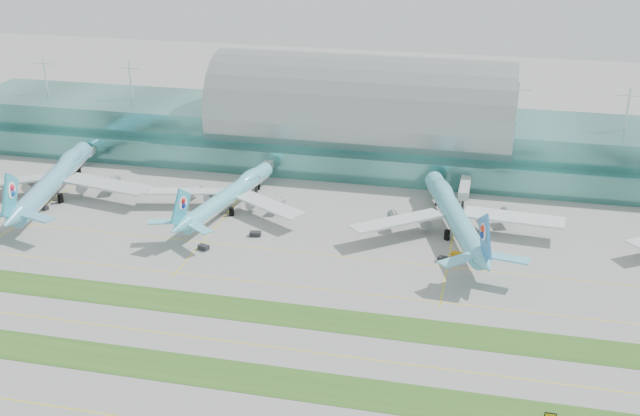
% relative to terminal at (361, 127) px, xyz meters
% --- Properties ---
extents(ground, '(700.00, 700.00, 0.00)m').
position_rel_terminal_xyz_m(ground, '(-0.01, -128.79, -14.23)').
color(ground, gray).
rests_on(ground, ground).
extents(terminal, '(340.00, 69.10, 36.00)m').
position_rel_terminal_xyz_m(terminal, '(0.00, 0.00, 0.00)').
color(terminal, '#3D7A75').
rests_on(terminal, ground).
extents(grass_strip_near, '(420.00, 12.00, 0.08)m').
position_rel_terminal_xyz_m(grass_strip_near, '(-0.01, -156.79, -14.19)').
color(grass_strip_near, '#2D591E').
rests_on(grass_strip_near, ground).
extents(grass_strip_far, '(420.00, 12.00, 0.08)m').
position_rel_terminal_xyz_m(grass_strip_far, '(-0.01, -126.79, -14.19)').
color(grass_strip_far, '#2D591E').
rests_on(grass_strip_far, ground).
extents(taxiline_b, '(420.00, 0.35, 0.01)m').
position_rel_terminal_xyz_m(taxiline_b, '(-0.01, -142.79, -14.22)').
color(taxiline_b, yellow).
rests_on(taxiline_b, ground).
extents(taxiline_c, '(420.00, 0.35, 0.01)m').
position_rel_terminal_xyz_m(taxiline_c, '(-0.01, -110.79, -14.22)').
color(taxiline_c, yellow).
rests_on(taxiline_c, ground).
extents(taxiline_d, '(420.00, 0.35, 0.01)m').
position_rel_terminal_xyz_m(taxiline_d, '(-0.01, -88.79, -14.22)').
color(taxiline_d, yellow).
rests_on(taxiline_d, ground).
extents(airliner_a, '(72.51, 83.31, 23.06)m').
position_rel_terminal_xyz_m(airliner_a, '(-100.54, -64.65, -7.11)').
color(airliner_a, '#5DADCC').
rests_on(airliner_a, ground).
extents(airliner_b, '(60.66, 69.57, 19.21)m').
position_rel_terminal_xyz_m(airliner_b, '(-35.09, -61.65, -8.30)').
color(airliner_b, '#63C6DB').
rests_on(airliner_b, ground).
extents(airliner_c, '(67.24, 77.98, 21.99)m').
position_rel_terminal_xyz_m(airliner_c, '(42.39, -63.68, -7.44)').
color(airliner_c, '#61BFD6').
rests_on(airliner_c, ground).
extents(gse_b, '(3.85, 2.62, 1.44)m').
position_rel_terminal_xyz_m(gse_b, '(-98.92, -76.04, -13.51)').
color(gse_b, black).
rests_on(gse_b, ground).
extents(gse_c, '(3.76, 2.95, 1.52)m').
position_rel_terminal_xyz_m(gse_c, '(-32.73, -93.90, -13.47)').
color(gse_c, black).
rests_on(gse_c, ground).
extents(gse_d, '(3.87, 2.70, 1.46)m').
position_rel_terminal_xyz_m(gse_d, '(-20.01, -80.42, -13.50)').
color(gse_d, black).
rests_on(gse_d, ground).
extents(gse_e, '(3.65, 2.75, 1.36)m').
position_rel_terminal_xyz_m(gse_e, '(44.84, -80.93, -13.55)').
color(gse_e, '#CA860B').
rests_on(gse_e, ground).
extents(gse_f, '(4.59, 2.94, 1.59)m').
position_rel_terminal_xyz_m(gse_f, '(41.56, -85.57, -13.43)').
color(gse_f, black).
rests_on(gse_f, ground).
extents(taxiway_sign_east, '(2.61, 0.37, 1.10)m').
position_rel_terminal_xyz_m(taxiway_sign_east, '(70.24, -155.98, -13.68)').
color(taxiway_sign_east, black).
rests_on(taxiway_sign_east, ground).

